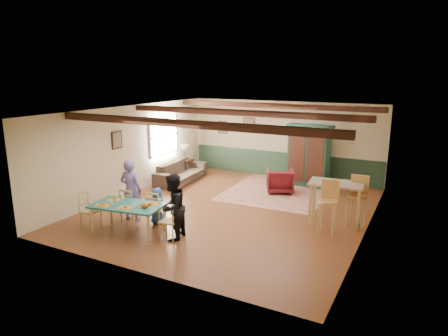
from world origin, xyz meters
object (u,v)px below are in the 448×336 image
at_px(person_man, 131,190).
at_px(cat, 145,205).
at_px(person_child, 157,206).
at_px(end_table, 185,167).
at_px(dining_chair_far_right, 156,208).
at_px(armoire, 309,156).
at_px(dining_table, 129,219).
at_px(dining_chair_far_left, 130,205).
at_px(sofa, 181,171).
at_px(person_woman, 172,207).
at_px(counter_table, 335,203).
at_px(armchair, 280,181).
at_px(bar_stool_right, 357,202).
at_px(dining_chair_end_right, 169,220).
at_px(dining_chair_end_left, 90,210).
at_px(bar_stool_left, 328,208).
at_px(table_lamp, 185,152).

height_order(person_man, cat, person_man).
relative_size(person_child, end_table, 1.56).
bearing_deg(person_child, dining_chair_far_right, 90.00).
bearing_deg(armoire, dining_table, -107.41).
height_order(dining_chair_far_left, sofa, dining_chair_far_left).
distance_m(person_woman, counter_table, 3.99).
bearing_deg(dining_chair_far_left, armchair, -129.58).
relative_size(cat, end_table, 0.56).
relative_size(dining_table, end_table, 2.79).
bearing_deg(person_child, bar_stool_right, -163.41).
height_order(dining_chair_far_left, dining_chair_end_right, same).
bearing_deg(dining_chair_end_left, armchair, -40.67).
height_order(cat, armoire, armoire).
bearing_deg(armchair, bar_stool_left, 104.76).
bearing_deg(person_child, armchair, -122.67).
bearing_deg(armchair, table_lamp, -30.50).
xyz_separation_m(dining_table, sofa, (-1.46, 4.41, -0.00)).
distance_m(dining_chair_far_right, end_table, 4.90).
bearing_deg(dining_chair_far_right, end_table, -73.79).
distance_m(end_table, table_lamp, 0.57).
bearing_deg(bar_stool_right, person_child, -152.51).
relative_size(sofa, table_lamp, 4.35).
relative_size(dining_chair_end_left, bar_stool_right, 0.69).
xyz_separation_m(dining_table, table_lamp, (-1.78, 5.15, 0.52)).
bearing_deg(bar_stool_right, end_table, 162.51).
height_order(table_lamp, bar_stool_right, bar_stool_right).
height_order(dining_table, counter_table, counter_table).
bearing_deg(bar_stool_right, dining_chair_far_left, -153.94).
height_order(dining_chair_end_right, counter_table, counter_table).
bearing_deg(counter_table, person_child, -152.62).
bearing_deg(armoire, cat, -103.03).
height_order(person_child, bar_stool_left, bar_stool_left).
bearing_deg(table_lamp, armoire, 9.13).
bearing_deg(dining_chair_end_left, end_table, -0.60).
height_order(dining_chair_far_left, cat, dining_chair_far_left).
distance_m(dining_chair_end_right, person_child, 1.01).
bearing_deg(dining_chair_end_right, dining_chair_far_left, -114.92).
bearing_deg(dining_chair_end_right, person_child, -136.85).
bearing_deg(armoire, dining_chair_far_left, -113.68).
xyz_separation_m(dining_chair_far_left, end_table, (-1.32, 4.56, -0.14)).
xyz_separation_m(dining_chair_end_right, bar_stool_left, (3.06, 1.96, 0.18)).
xyz_separation_m(dining_chair_end_left, person_man, (0.57, 0.83, 0.36)).
height_order(person_child, bar_stool_right, bar_stool_right).
height_order(dining_chair_far_right, cat, dining_chair_far_right).
bearing_deg(dining_chair_end_left, cat, -93.37).
bearing_deg(dining_table, bar_stool_right, 31.46).
height_order(dining_chair_end_right, end_table, dining_chair_end_right).
height_order(dining_chair_end_right, table_lamp, table_lamp).
relative_size(armchair, sofa, 0.35).
relative_size(dining_chair_far_left, end_table, 1.47).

